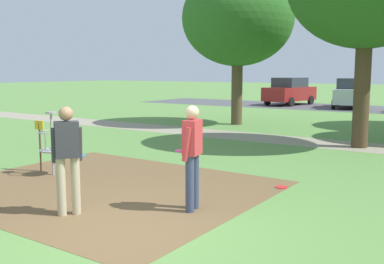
{
  "coord_description": "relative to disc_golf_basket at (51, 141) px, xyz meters",
  "views": [
    {
      "loc": [
        4.14,
        -4.45,
        2.24
      ],
      "look_at": [
        -1.06,
        3.14,
        1.0
      ],
      "focal_mm": 42.09,
      "sensor_mm": 36.0,
      "label": 1
    }
  ],
  "objects": [
    {
      "name": "ground_plane",
      "position": [
        3.84,
        -1.76,
        -0.75
      ],
      "size": [
        160.0,
        160.0,
        0.0
      ],
      "primitive_type": "plane",
      "color": "#5B8942"
    },
    {
      "name": "dirt_tee_pad",
      "position": [
        1.72,
        -0.12,
        -0.75
      ],
      "size": [
        6.03,
        5.1,
        0.01
      ],
      "primitive_type": "cube",
      "color": "brown",
      "rests_on": "ground"
    },
    {
      "name": "disc_golf_basket",
      "position": [
        0.0,
        0.0,
        0.0
      ],
      "size": [
        0.98,
        0.58,
        1.39
      ],
      "color": "#9E9EA3",
      "rests_on": "ground"
    },
    {
      "name": "player_throwing",
      "position": [
        2.51,
        -1.66,
        0.21
      ],
      "size": [
        0.45,
        0.48,
        1.71
      ],
      "color": "tan",
      "rests_on": "ground"
    },
    {
      "name": "player_waiting_left",
      "position": [
        3.98,
        -0.38,
        0.21
      ],
      "size": [
        0.43,
        0.49,
        1.71
      ],
      "color": "#384260",
      "rests_on": "ground"
    },
    {
      "name": "frisbee_near_basket",
      "position": [
        4.61,
        1.78,
        -0.74
      ],
      "size": [
        0.24,
        0.24,
        0.02
      ],
      "primitive_type": "cylinder",
      "color": "red",
      "rests_on": "ground"
    },
    {
      "name": "frisbee_by_tee",
      "position": [
        -1.15,
        1.86,
        -0.74
      ],
      "size": [
        0.25,
        0.25,
        0.02
      ],
      "primitive_type": "cylinder",
      "color": "#1E93DB",
      "rests_on": "ground"
    },
    {
      "name": "tree_near_left",
      "position": [
        -1.25,
        10.63,
        3.66
      ],
      "size": [
        4.65,
        4.65,
        6.42
      ],
      "color": "brown",
      "rests_on": "ground"
    },
    {
      "name": "parked_car_leftmost",
      "position": [
        -3.83,
        22.74,
        0.17
      ],
      "size": [
        2.43,
        4.42,
        1.84
      ],
      "color": "maroon",
      "rests_on": "ground"
    },
    {
      "name": "parked_car_center_left",
      "position": [
        0.37,
        22.32,
        0.17
      ],
      "size": [
        2.6,
        4.47,
        1.84
      ],
      "color": "#B2B7BC",
      "rests_on": "ground"
    },
    {
      "name": "gravel_path",
      "position": [
        3.84,
        7.63,
        -0.75
      ],
      "size": [
        40.0,
        1.89,
        0.0
      ],
      "primitive_type": "cube",
      "color": "gray",
      "rests_on": "ground"
    }
  ]
}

